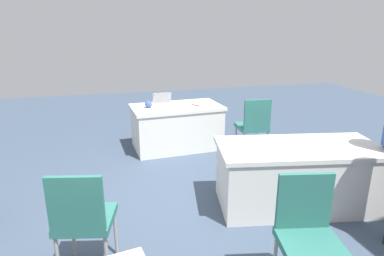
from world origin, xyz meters
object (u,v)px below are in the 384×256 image
object	(u,v)px
chair_aisle	(254,124)
laptop_silver	(163,103)
chair_tucked_left	(83,216)
table_mid_left	(297,176)
table_foreground	(177,127)
yarn_ball	(148,104)
scissors_red	(196,105)
chair_near_front	(308,232)

from	to	relation	value
chair_aisle	laptop_silver	distance (m)	1.54
chair_tucked_left	laptop_silver	bearing A→B (deg)	80.80
table_mid_left	chair_aisle	xyz separation A→B (m)	(-0.14, -1.48, 0.19)
table_foreground	laptop_silver	size ratio (longest dim) A/B	4.76
yarn_ball	scissors_red	xyz separation A→B (m)	(-0.79, 0.04, -0.06)
chair_tucked_left	chair_aisle	xyz separation A→B (m)	(-2.45, -2.08, -0.01)
chair_tucked_left	yarn_ball	size ratio (longest dim) A/B	8.22
yarn_ball	chair_tucked_left	bearing A→B (deg)	71.96
table_mid_left	chair_tucked_left	world-z (taller)	chair_tucked_left
table_mid_left	chair_near_front	xyz separation A→B (m)	(0.69, 1.24, 0.20)
chair_near_front	chair_tucked_left	size ratio (longest dim) A/B	1.00
yarn_ball	table_foreground	bearing A→B (deg)	-178.24
chair_tucked_left	chair_aisle	size ratio (longest dim) A/B	1.01
chair_aisle	table_foreground	bearing A→B (deg)	147.34
table_mid_left	chair_tucked_left	xyz separation A→B (m)	(2.30, 0.59, 0.20)
chair_aisle	scissors_red	size ratio (longest dim) A/B	5.38
chair_near_front	chair_aisle	size ratio (longest dim) A/B	1.01
chair_tucked_left	yarn_ball	bearing A→B (deg)	84.76
chair_aisle	scissors_red	bearing A→B (deg)	139.48
table_foreground	scissors_red	distance (m)	0.49
chair_near_front	chair_aisle	distance (m)	2.85
table_foreground	chair_tucked_left	distance (m)	3.17
chair_tucked_left	chair_aisle	bearing A→B (deg)	53.15
yarn_ball	scissors_red	distance (m)	0.79
table_mid_left	scissors_red	bearing A→B (deg)	-74.78
chair_near_front	chair_aisle	xyz separation A→B (m)	(-0.84, -2.72, -0.01)
table_mid_left	yarn_ball	world-z (taller)	yarn_ball
laptop_silver	scissors_red	world-z (taller)	laptop_silver
table_foreground	table_mid_left	size ratio (longest dim) A/B	0.79
table_foreground	chair_near_front	size ratio (longest dim) A/B	1.57
chair_tucked_left	table_mid_left	bearing A→B (deg)	27.26
table_mid_left	scissors_red	world-z (taller)	scissors_red
laptop_silver	yarn_ball	xyz separation A→B (m)	(0.26, 0.09, 0.02)
chair_tucked_left	laptop_silver	xyz separation A→B (m)	(-1.18, -2.92, 0.21)
table_mid_left	chair_tucked_left	size ratio (longest dim) A/B	1.98
table_foreground	laptop_silver	xyz separation A→B (m)	(0.21, -0.08, 0.41)
chair_tucked_left	laptop_silver	size ratio (longest dim) A/B	3.02
yarn_ball	laptop_silver	bearing A→B (deg)	-160.56
laptop_silver	scissors_red	bearing A→B (deg)	166.85
laptop_silver	yarn_ball	distance (m)	0.27
table_foreground	chair_near_front	xyz separation A→B (m)	(-0.22, 3.49, 0.20)
chair_near_front	chair_tucked_left	world-z (taller)	same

